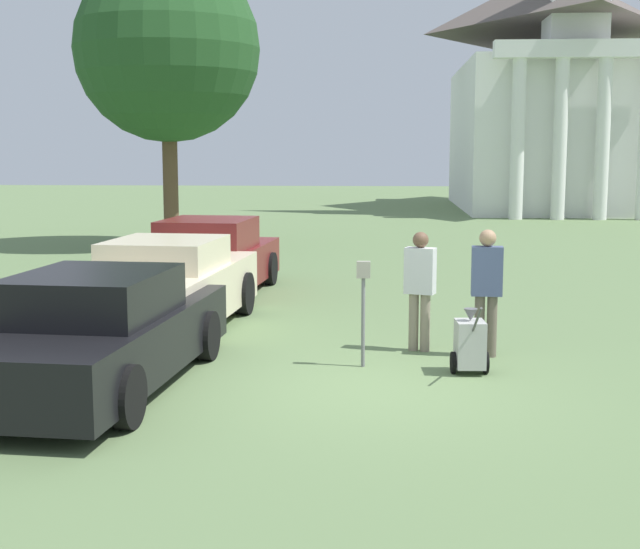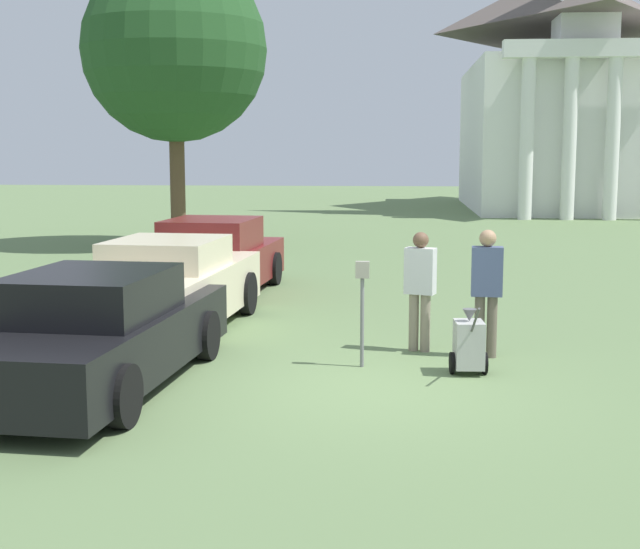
{
  "view_description": "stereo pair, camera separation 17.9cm",
  "coord_description": "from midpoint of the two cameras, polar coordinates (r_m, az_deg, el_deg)",
  "views": [
    {
      "loc": [
        0.31,
        -10.44,
        2.85
      ],
      "look_at": [
        -0.57,
        1.99,
        1.1
      ],
      "focal_mm": 50.0,
      "sensor_mm": 36.0,
      "label": 1
    },
    {
      "loc": [
        0.49,
        -10.43,
        2.85
      ],
      "look_at": [
        -0.57,
        1.99,
        1.1
      ],
      "focal_mm": 50.0,
      "sensor_mm": 36.0,
      "label": 2
    }
  ],
  "objects": [
    {
      "name": "shade_tree",
      "position": [
        26.68,
        -9.93,
        14.02
      ],
      "size": [
        5.34,
        5.34,
        8.39
      ],
      "color": "brown",
      "rests_on": "ground_plane"
    },
    {
      "name": "church",
      "position": [
        44.9,
        14.53,
        12.23
      ],
      "size": [
        8.68,
        14.73,
        24.65
      ],
      "color": "white",
      "rests_on": "ground_plane"
    },
    {
      "name": "ground_plane",
      "position": [
        10.82,
        1.81,
        -7.28
      ],
      "size": [
        120.0,
        120.0,
        0.0
      ],
      "primitive_type": "plane",
      "color": "#607A4C"
    },
    {
      "name": "parked_car_black",
      "position": [
        11.04,
        -14.38,
        -3.69
      ],
      "size": [
        2.26,
        5.06,
        1.43
      ],
      "rotation": [
        0.0,
        0.0,
        -0.07
      ],
      "color": "black",
      "rests_on": "ground_plane"
    },
    {
      "name": "parked_car_maroon",
      "position": [
        17.66,
        -7.32,
        0.92
      ],
      "size": [
        2.25,
        4.8,
        1.52
      ],
      "rotation": [
        0.0,
        0.0,
        -0.07
      ],
      "color": "maroon",
      "rests_on": "ground_plane"
    },
    {
      "name": "person_supervisor",
      "position": [
        12.43,
        10.21,
        -0.63
      ],
      "size": [
        0.43,
        0.24,
        1.77
      ],
      "rotation": [
        0.0,
        0.0,
        3.09
      ],
      "color": "#665B4C",
      "rests_on": "ground_plane"
    },
    {
      "name": "person_worker",
      "position": [
        12.67,
        6.01,
        -0.58
      ],
      "size": [
        0.47,
        0.34,
        1.71
      ],
      "rotation": [
        0.0,
        0.0,
        2.82
      ],
      "color": "gray",
      "rests_on": "ground_plane"
    },
    {
      "name": "parking_meter",
      "position": [
        11.68,
        2.35,
        -1.24
      ],
      "size": [
        0.18,
        0.09,
        1.41
      ],
      "color": "slate",
      "rests_on": "ground_plane"
    },
    {
      "name": "parked_car_cream",
      "position": [
        14.35,
        -9.99,
        -0.75
      ],
      "size": [
        2.24,
        4.73,
        1.47
      ],
      "rotation": [
        0.0,
        0.0,
        -0.07
      ],
      "color": "beige",
      "rests_on": "ground_plane"
    },
    {
      "name": "equipment_cart",
      "position": [
        11.58,
        9.14,
        -4.4
      ],
      "size": [
        0.49,
        1.0,
        1.0
      ],
      "rotation": [
        0.0,
        0.0,
        0.06
      ],
      "color": "#B2B2AD",
      "rests_on": "ground_plane"
    }
  ]
}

